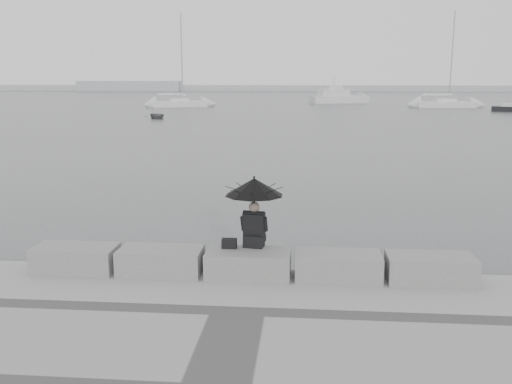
# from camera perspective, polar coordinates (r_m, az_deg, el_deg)

# --- Properties ---
(ground) EXTENTS (360.00, 360.00, 0.00)m
(ground) POSITION_cam_1_polar(r_m,az_deg,el_deg) (11.63, -0.55, -9.97)
(ground) COLOR #404345
(ground) RESTS_ON ground
(stone_block_far_left) EXTENTS (1.60, 0.80, 0.50)m
(stone_block_far_left) POSITION_cam_1_polar(r_m,az_deg,el_deg) (11.78, -17.58, -6.38)
(stone_block_far_left) COLOR slate
(stone_block_far_left) RESTS_ON promenade
(stone_block_left) EXTENTS (1.60, 0.80, 0.50)m
(stone_block_left) POSITION_cam_1_polar(r_m,az_deg,el_deg) (11.24, -9.50, -6.84)
(stone_block_left) COLOR slate
(stone_block_left) RESTS_ON promenade
(stone_block_centre) EXTENTS (1.60, 0.80, 0.50)m
(stone_block_centre) POSITION_cam_1_polar(r_m,az_deg,el_deg) (10.95, -0.78, -7.18)
(stone_block_centre) COLOR slate
(stone_block_centre) RESTS_ON promenade
(stone_block_right) EXTENTS (1.60, 0.80, 0.50)m
(stone_block_right) POSITION_cam_1_polar(r_m,az_deg,el_deg) (10.92, 8.20, -7.36)
(stone_block_right) COLOR slate
(stone_block_right) RESTS_ON promenade
(stone_block_far_right) EXTENTS (1.60, 0.80, 0.50)m
(stone_block_far_right) POSITION_cam_1_polar(r_m,az_deg,el_deg) (11.15, 17.03, -7.36)
(stone_block_far_right) COLOR slate
(stone_block_far_right) RESTS_ON promenade
(seated_person) EXTENTS (1.14, 1.14, 1.39)m
(seated_person) POSITION_cam_1_polar(r_m,az_deg,el_deg) (10.92, -0.20, -0.43)
(seated_person) COLOR black
(seated_person) RESTS_ON stone_block_centre
(bag) EXTENTS (0.29, 0.16, 0.18)m
(bag) POSITION_cam_1_polar(r_m,az_deg,el_deg) (11.05, -2.69, -5.16)
(bag) COLOR black
(bag) RESTS_ON stone_block_centre
(distant_landmass) EXTENTS (180.00, 8.00, 2.80)m
(distant_landmass) POSITION_cam_1_polar(r_m,az_deg,el_deg) (165.57, 1.87, 10.38)
(distant_landmass) COLOR #A7AAAD
(distant_landmass) RESTS_ON ground
(sailboat_left) EXTENTS (7.76, 4.64, 12.90)m
(sailboat_left) POSITION_cam_1_polar(r_m,az_deg,el_deg) (81.18, -7.65, 8.81)
(sailboat_left) COLOR silver
(sailboat_left) RESTS_ON ground
(sailboat_right) EXTENTS (7.95, 2.86, 12.90)m
(sailboat_right) POSITION_cam_1_polar(r_m,az_deg,el_deg) (83.34, 18.40, 8.39)
(sailboat_right) COLOR silver
(sailboat_right) RESTS_ON ground
(motor_cruiser) EXTENTS (9.59, 5.94, 4.50)m
(motor_cruiser) POSITION_cam_1_polar(r_m,az_deg,el_deg) (92.89, 8.31, 9.35)
(motor_cruiser) COLOR silver
(motor_cruiser) RESTS_ON ground
(dinghy) EXTENTS (3.49, 2.63, 0.55)m
(dinghy) POSITION_cam_1_polar(r_m,az_deg,el_deg) (59.68, -9.88, 7.54)
(dinghy) COLOR slate
(dinghy) RESTS_ON ground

